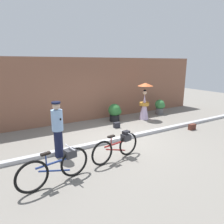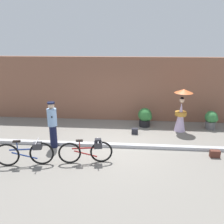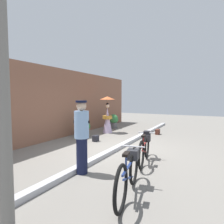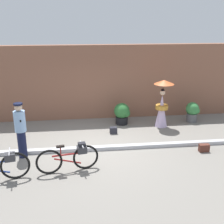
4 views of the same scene
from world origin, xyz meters
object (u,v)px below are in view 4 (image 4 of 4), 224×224
bicycle_far_side (70,157)px  person_officer (21,129)px  backpack_spare (204,148)px  potted_plant_by_door (122,113)px  potted_plant_small (193,111)px  backpack_on_pavement (113,130)px  person_with_parasol (162,104)px

bicycle_far_side → person_officer: (-1.48, 1.05, 0.50)m
backpack_spare → potted_plant_by_door: bearing=128.3°
potted_plant_by_door → bicycle_far_side: bearing=-119.4°
potted_plant_small → backpack_on_pavement: size_ratio=3.05×
bicycle_far_side → potted_plant_small: size_ratio=2.11×
person_officer → backpack_spare: 5.77m
person_officer → backpack_spare: size_ratio=5.31×
person_officer → person_with_parasol: size_ratio=0.93×
backpack_on_pavement → bicycle_far_side: bearing=-120.6°
person_with_parasol → backpack_on_pavement: bearing=-164.5°
backpack_on_pavement → potted_plant_by_door: bearing=63.8°
person_officer → backpack_on_pavement: bearing=27.0°
person_with_parasol → potted_plant_small: bearing=14.6°
bicycle_far_side → backpack_spare: (4.23, 0.73, -0.30)m
person_officer → potted_plant_by_door: person_officer is taller
potted_plant_small → potted_plant_by_door: bearing=179.2°
potted_plant_by_door → backpack_on_pavement: bearing=-116.2°
person_officer → person_with_parasol: person_with_parasol is taller
potted_plant_small → backpack_on_pavement: (-3.40, -0.92, -0.32)m
person_with_parasol → backpack_spare: bearing=-73.3°
potted_plant_by_door → person_with_parasol: bearing=-15.3°
bicycle_far_side → backpack_on_pavement: bearing=59.4°
potted_plant_by_door → backpack_spare: (2.23, -2.82, -0.33)m
bicycle_far_side → potted_plant_small: bicycle_far_side is taller
bicycle_far_side → backpack_on_pavement: bicycle_far_side is taller
potted_plant_small → backpack_spare: potted_plant_small is taller
backpack_spare → backpack_on_pavement: bearing=145.5°
potted_plant_by_door → backpack_on_pavement: size_ratio=3.24×
potted_plant_by_door → backpack_spare: potted_plant_by_door is taller
bicycle_far_side → backpack_on_pavement: size_ratio=6.45×
person_with_parasol → potted_plant_small: size_ratio=2.27×
person_officer → bicycle_far_side: bearing=-35.4°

